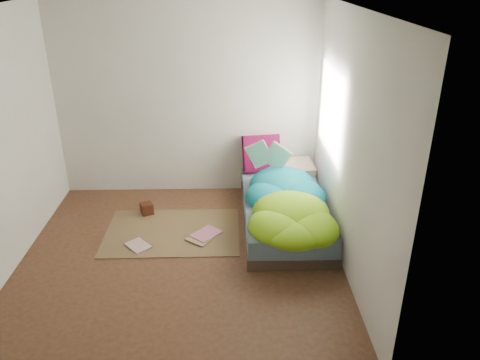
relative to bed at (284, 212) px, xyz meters
name	(u,v)px	position (x,y,z in m)	size (l,w,h in m)	color
ground	(181,258)	(-1.22, -0.72, -0.17)	(3.50, 3.50, 0.00)	#412919
room_walls	(173,116)	(-1.21, -0.71, 1.46)	(3.54, 3.54, 2.62)	beige
bed	(284,212)	(0.00, 0.00, 0.00)	(1.00, 2.00, 0.34)	#32281B
duvet	(287,195)	(0.00, -0.22, 0.34)	(0.96, 1.84, 0.34)	#07567A
rug	(173,232)	(-1.37, -0.17, -0.16)	(1.60, 1.10, 0.01)	brown
pillow_floral	(292,168)	(0.18, 0.80, 0.24)	(0.59, 0.37, 0.13)	beige
pillow_magenta	(261,153)	(-0.23, 0.90, 0.42)	(0.50, 0.16, 0.50)	#480425
open_book	(268,148)	(-0.18, 0.47, 0.66)	(0.49, 0.11, 0.30)	#378C2D
wooden_box	(147,209)	(-1.74, 0.29, -0.08)	(0.14, 0.14, 0.14)	#39130D
floor_book_a	(130,249)	(-1.81, -0.56, -0.15)	(0.20, 0.28, 0.02)	beige
floor_book_b	(199,231)	(-1.05, -0.19, -0.14)	(0.25, 0.34, 0.03)	#C8738B
floor_book_c	(193,244)	(-1.10, -0.47, -0.15)	(0.20, 0.27, 0.02)	tan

